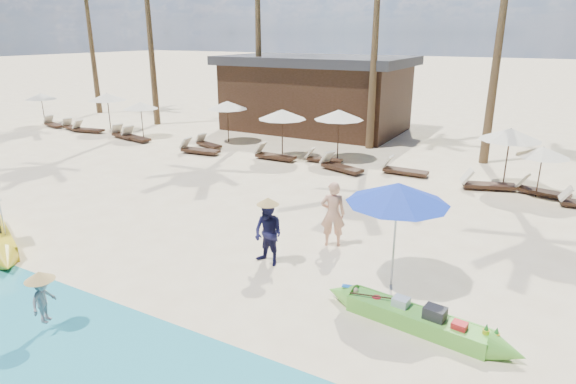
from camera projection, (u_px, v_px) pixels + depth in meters
The scene contains 28 objects.
ground at pixel (293, 287), 11.08m from camera, with size 240.00×240.00×0.00m, color beige.
green_canoe at pixel (416, 319), 9.50m from camera, with size 4.51×0.94×0.57m.
tourist at pixel (333, 214), 12.98m from camera, with size 0.67×0.44×1.83m, color tan.
vendor_green at pixel (268, 234), 11.93m from camera, with size 0.80×0.63×1.66m, color #151439.
vendor_yellow at pixel (43, 300), 9.29m from camera, with size 0.62×0.36×0.96m, color gray.
blue_umbrella at pixel (398, 193), 10.54m from camera, with size 2.29×2.29×2.46m.
resort_parasol_0 at pixel (41, 96), 30.35m from camera, with size 1.90×1.90×1.96m.
lounger_0_left at pixel (53, 124), 29.88m from camera, with size 1.81×0.88×0.59m.
lounger_0_right at pixel (72, 127), 28.98m from camera, with size 1.84×0.95×0.60m.
resort_parasol_1 at pixel (107, 97), 28.13m from camera, with size 2.17×2.17×2.23m.
lounger_1_left at pixel (87, 129), 28.21m from camera, with size 1.97×0.91×0.64m.
lounger_1_right at pixel (123, 134), 26.66m from camera, with size 2.03×1.02×0.66m.
resort_parasol_2 at pixel (141, 106), 26.44m from camera, with size 1.91×1.91×1.96m.
lounger_2_left at pixel (135, 137), 26.03m from camera, with size 2.04×0.98×0.66m.
resort_parasol_3 at pixel (227, 105), 25.20m from camera, with size 2.12×2.12×2.18m.
lounger_3_left at pixel (198, 149), 23.23m from camera, with size 2.05×0.82×0.68m.
lounger_3_right at pixel (208, 143), 24.62m from camera, with size 1.73×0.97×0.56m.
resort_parasol_4 at pixel (282, 114), 21.84m from camera, with size 2.21×2.21×2.27m.
lounger_4_left at pixel (273, 155), 22.16m from camera, with size 1.99×0.64×0.67m.
lounger_4_right at pixel (322, 158), 21.68m from camera, with size 1.70×0.68×0.56m.
resort_parasol_5 at pixel (339, 115), 21.57m from camera, with size 2.23×2.23×2.30m.
lounger_5_left at pixel (339, 166), 20.32m from camera, with size 2.07×1.16×0.67m.
resort_parasol_6 at pixel (510, 134), 17.53m from camera, with size 2.21×2.21×2.28m.
lounger_6_left at pixel (402, 169), 19.82m from camera, with size 1.89×0.60×0.64m.
lounger_6_right at pixel (485, 184), 17.91m from camera, with size 2.06×1.21×0.67m.
resort_parasol_7 at pixel (543, 152), 16.69m from camera, with size 1.77×1.77×1.82m.
lounger_7_left at pixel (540, 190), 17.23m from camera, with size 1.86×0.90×0.61m.
pavilion_west at pixel (316, 93), 28.60m from camera, with size 10.80×6.60×4.30m.
Camera 1 is at (4.69, -8.64, 5.56)m, focal length 30.00 mm.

